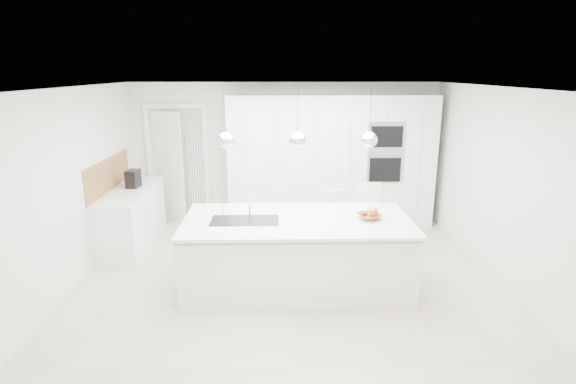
{
  "coord_description": "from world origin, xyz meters",
  "views": [
    {
      "loc": [
        -0.14,
        -5.58,
        2.7
      ],
      "look_at": [
        0.0,
        0.3,
        1.1
      ],
      "focal_mm": 28.0,
      "sensor_mm": 36.0,
      "label": 1
    }
  ],
  "objects_px": {
    "island_base": "(297,255)",
    "bar_stool_right": "(369,221)",
    "fruit_bowl": "(369,216)",
    "bar_stool_left": "(333,226)",
    "espresso_machine": "(133,179)"
  },
  "relations": [
    {
      "from": "island_base",
      "to": "bar_stool_right",
      "type": "xyz_separation_m",
      "value": [
        1.1,
        0.95,
        0.12
      ]
    },
    {
      "from": "island_base",
      "to": "fruit_bowl",
      "type": "height_order",
      "value": "fruit_bowl"
    },
    {
      "from": "fruit_bowl",
      "to": "bar_stool_left",
      "type": "bearing_deg",
      "value": 111.68
    },
    {
      "from": "espresso_machine",
      "to": "bar_stool_left",
      "type": "xyz_separation_m",
      "value": [
        3.1,
        -0.82,
        -0.53
      ]
    },
    {
      "from": "island_base",
      "to": "espresso_machine",
      "type": "bearing_deg",
      "value": 146.39
    },
    {
      "from": "fruit_bowl",
      "to": "bar_stool_right",
      "type": "height_order",
      "value": "bar_stool_right"
    },
    {
      "from": "bar_stool_left",
      "to": "fruit_bowl",
      "type": "bearing_deg",
      "value": -91.58
    },
    {
      "from": "bar_stool_left",
      "to": "bar_stool_right",
      "type": "distance_m",
      "value": 0.54
    },
    {
      "from": "island_base",
      "to": "espresso_machine",
      "type": "distance_m",
      "value": 3.1
    },
    {
      "from": "fruit_bowl",
      "to": "espresso_machine",
      "type": "relative_size",
      "value": 1.03
    },
    {
      "from": "fruit_bowl",
      "to": "bar_stool_right",
      "type": "distance_m",
      "value": 1.02
    },
    {
      "from": "island_base",
      "to": "bar_stool_right",
      "type": "bearing_deg",
      "value": 40.59
    },
    {
      "from": "espresso_machine",
      "to": "bar_stool_right",
      "type": "bearing_deg",
      "value": -4.88
    },
    {
      "from": "bar_stool_right",
      "to": "espresso_machine",
      "type": "bearing_deg",
      "value": 170.8
    },
    {
      "from": "bar_stool_right",
      "to": "fruit_bowl",
      "type": "bearing_deg",
      "value": -100.1
    }
  ]
}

